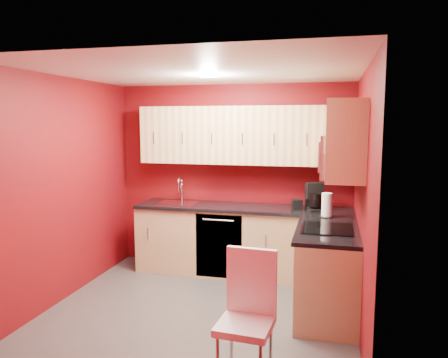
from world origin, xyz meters
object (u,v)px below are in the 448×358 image
at_px(sink, 178,201).
at_px(paper_towel, 327,205).
at_px(coffee_maker, 316,197).
at_px(dining_chair, 245,318).
at_px(microwave, 341,156).
at_px(napkin_holder, 297,205).

height_order(sink, paper_towel, sink).
xyz_separation_m(coffee_maker, dining_chair, (-0.43, -2.29, -0.58)).
relative_size(sink, paper_towel, 1.86).
xyz_separation_m(microwave, paper_towel, (-0.13, 0.59, -0.61)).
bearing_deg(napkin_holder, microwave, -62.38).
xyz_separation_m(napkin_holder, dining_chair, (-0.20, -2.30, -0.47)).
relative_size(coffee_maker, dining_chair, 0.34).
distance_m(napkin_holder, paper_towel, 0.51).
distance_m(sink, paper_towel, 2.01).
bearing_deg(microwave, coffee_maker, 105.78).
xyz_separation_m(coffee_maker, napkin_holder, (-0.23, 0.01, -0.10)).
distance_m(microwave, napkin_holder, 1.26).
bearing_deg(paper_towel, coffee_maker, 111.66).
bearing_deg(coffee_maker, microwave, -94.09).
height_order(microwave, napkin_holder, microwave).
xyz_separation_m(paper_towel, dining_chair, (-0.57, -1.95, -0.55)).
distance_m(microwave, dining_chair, 1.92).
relative_size(microwave, coffee_maker, 2.25).
distance_m(microwave, coffee_maker, 1.13).
bearing_deg(dining_chair, napkin_holder, 89.43).
distance_m(sink, coffee_maker, 1.84).
xyz_separation_m(sink, coffee_maker, (1.83, -0.07, 0.13)).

